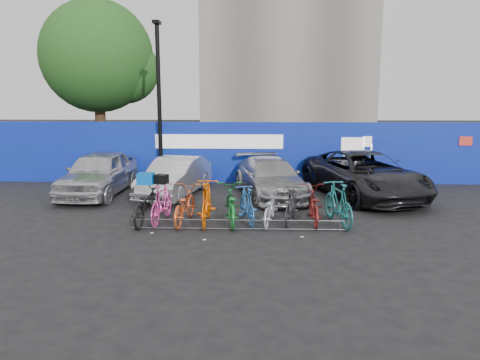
{
  "coord_description": "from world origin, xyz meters",
  "views": [
    {
      "loc": [
        0.43,
        -12.28,
        3.52
      ],
      "look_at": [
        -0.05,
        2.0,
        0.85
      ],
      "focal_mm": 35.0,
      "sensor_mm": 36.0,
      "label": 1
    }
  ],
  "objects_px": {
    "bike_rack": "(239,225)",
    "bike_4": "(231,205)",
    "bike_5": "(247,205)",
    "bike_6": "(269,208)",
    "bike_0": "(147,204)",
    "car_0": "(99,173)",
    "bike_2": "(184,205)",
    "tree": "(102,59)",
    "bike_8": "(313,205)",
    "bike_3": "(207,203)",
    "car_2": "(270,178)",
    "lamppost": "(159,100)",
    "bike_7": "(291,205)",
    "bike_9": "(338,203)",
    "car_3": "(364,175)",
    "bike_1": "(162,203)",
    "car_1": "(175,177)"
  },
  "relations": [
    {
      "from": "car_2",
      "to": "bike_2",
      "type": "relative_size",
      "value": 2.32
    },
    {
      "from": "tree",
      "to": "bike_4",
      "type": "relative_size",
      "value": 3.86
    },
    {
      "from": "bike_7",
      "to": "bike_9",
      "type": "distance_m",
      "value": 1.26
    },
    {
      "from": "bike_5",
      "to": "bike_2",
      "type": "bearing_deg",
      "value": -12.03
    },
    {
      "from": "car_1",
      "to": "bike_1",
      "type": "height_order",
      "value": "car_1"
    },
    {
      "from": "bike_1",
      "to": "bike_2",
      "type": "distance_m",
      "value": 0.63
    },
    {
      "from": "bike_2",
      "to": "bike_4",
      "type": "xyz_separation_m",
      "value": [
        1.27,
        -0.0,
        0.02
      ]
    },
    {
      "from": "bike_3",
      "to": "bike_6",
      "type": "distance_m",
      "value": 1.7
    },
    {
      "from": "bike_4",
      "to": "bike_8",
      "type": "distance_m",
      "value": 2.26
    },
    {
      "from": "car_1",
      "to": "bike_2",
      "type": "height_order",
      "value": "car_1"
    },
    {
      "from": "bike_2",
      "to": "bike_8",
      "type": "relative_size",
      "value": 1.01
    },
    {
      "from": "bike_8",
      "to": "car_3",
      "type": "bearing_deg",
      "value": -121.04
    },
    {
      "from": "car_2",
      "to": "car_0",
      "type": "bearing_deg",
      "value": 166.02
    },
    {
      "from": "tree",
      "to": "bike_7",
      "type": "distance_m",
      "value": 13.64
    },
    {
      "from": "car_2",
      "to": "bike_2",
      "type": "height_order",
      "value": "car_2"
    },
    {
      "from": "tree",
      "to": "bike_2",
      "type": "distance_m",
      "value": 12.19
    },
    {
      "from": "bike_4",
      "to": "bike_6",
      "type": "relative_size",
      "value": 1.17
    },
    {
      "from": "bike_0",
      "to": "bike_4",
      "type": "relative_size",
      "value": 1.02
    },
    {
      "from": "bike_2",
      "to": "bike_rack",
      "type": "bearing_deg",
      "value": 163.04
    },
    {
      "from": "bike_0",
      "to": "bike_6",
      "type": "bearing_deg",
      "value": -174.57
    },
    {
      "from": "bike_rack",
      "to": "car_1",
      "type": "xyz_separation_m",
      "value": [
        -2.33,
        4.1,
        0.5
      ]
    },
    {
      "from": "bike_5",
      "to": "bike_6",
      "type": "distance_m",
      "value": 0.62
    },
    {
      "from": "bike_6",
      "to": "car_1",
      "type": "bearing_deg",
      "value": -38.12
    },
    {
      "from": "bike_7",
      "to": "bike_3",
      "type": "bearing_deg",
      "value": 18.23
    },
    {
      "from": "lamppost",
      "to": "bike_9",
      "type": "distance_m",
      "value": 8.39
    },
    {
      "from": "lamppost",
      "to": "car_1",
      "type": "distance_m",
      "value": 3.34
    },
    {
      "from": "car_2",
      "to": "bike_1",
      "type": "height_order",
      "value": "car_2"
    },
    {
      "from": "bike_4",
      "to": "bike_9",
      "type": "distance_m",
      "value": 2.9
    },
    {
      "from": "car_2",
      "to": "bike_9",
      "type": "xyz_separation_m",
      "value": [
        1.72,
        -3.52,
        -0.06
      ]
    },
    {
      "from": "lamppost",
      "to": "bike_4",
      "type": "height_order",
      "value": "lamppost"
    },
    {
      "from": "bike_9",
      "to": "bike_1",
      "type": "bearing_deg",
      "value": -12.75
    },
    {
      "from": "bike_rack",
      "to": "bike_4",
      "type": "distance_m",
      "value": 0.79
    },
    {
      "from": "bike_rack",
      "to": "bike_0",
      "type": "xyz_separation_m",
      "value": [
        -2.53,
        0.65,
        0.38
      ]
    },
    {
      "from": "car_0",
      "to": "bike_8",
      "type": "bearing_deg",
      "value": -23.73
    },
    {
      "from": "bike_4",
      "to": "bike_6",
      "type": "bearing_deg",
      "value": 171.87
    },
    {
      "from": "car_2",
      "to": "bike_0",
      "type": "distance_m",
      "value": 4.94
    },
    {
      "from": "bike_0",
      "to": "bike_9",
      "type": "bearing_deg",
      "value": -174.25
    },
    {
      "from": "bike_2",
      "to": "car_0",
      "type": "bearing_deg",
      "value": -38.53
    },
    {
      "from": "bike_3",
      "to": "bike_7",
      "type": "relative_size",
      "value": 1.19
    },
    {
      "from": "bike_0",
      "to": "car_0",
      "type": "bearing_deg",
      "value": -48.93
    },
    {
      "from": "bike_2",
      "to": "bike_6",
      "type": "bearing_deg",
      "value": -174.29
    },
    {
      "from": "tree",
      "to": "car_3",
      "type": "distance_m",
      "value": 13.41
    },
    {
      "from": "tree",
      "to": "bike_0",
      "type": "distance_m",
      "value": 11.77
    },
    {
      "from": "car_1",
      "to": "bike_9",
      "type": "xyz_separation_m",
      "value": [
        5.0,
        -3.46,
        -0.07
      ]
    },
    {
      "from": "bike_rack",
      "to": "bike_6",
      "type": "xyz_separation_m",
      "value": [
        0.81,
        0.62,
        0.29
      ]
    },
    {
      "from": "tree",
      "to": "bike_3",
      "type": "distance_m",
      "value": 12.51
    },
    {
      "from": "bike_4",
      "to": "bike_6",
      "type": "height_order",
      "value": "bike_4"
    },
    {
      "from": "lamppost",
      "to": "car_2",
      "type": "xyz_separation_m",
      "value": [
        4.15,
        -1.85,
        -2.62
      ]
    },
    {
      "from": "lamppost",
      "to": "bike_3",
      "type": "relative_size",
      "value": 3.04
    },
    {
      "from": "lamppost",
      "to": "bike_rack",
      "type": "xyz_separation_m",
      "value": [
        3.2,
        -6.0,
        -3.11
      ]
    }
  ]
}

